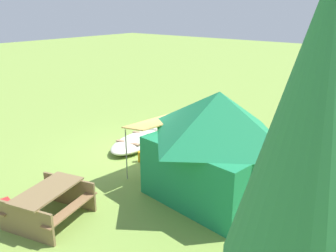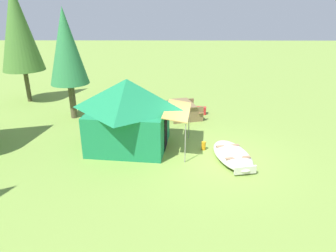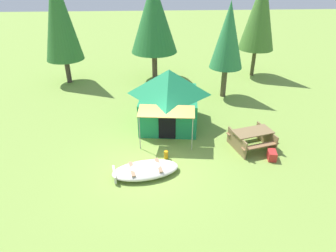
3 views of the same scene
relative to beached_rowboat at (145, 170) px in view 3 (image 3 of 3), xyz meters
name	(u,v)px [view 3 (image 3 of 3)]	position (x,y,z in m)	size (l,w,h in m)	color
ground_plane	(151,164)	(0.22, 0.62, -0.19)	(80.00, 80.00, 0.00)	olive
beached_rowboat	(145,170)	(0.00, 0.00, 0.00)	(2.70, 1.65, 0.37)	beige
canvas_cabin_tent	(169,97)	(1.13, 3.93, 1.25)	(3.17, 4.24, 2.77)	#1C824D
picnic_table	(252,137)	(4.53, 1.61, 0.30)	(1.99, 1.88, 0.79)	olive
cooler_box	(272,155)	(5.11, 0.68, -0.01)	(0.50, 0.31, 0.37)	red
fuel_can	(166,155)	(0.84, 0.98, -0.02)	(0.17, 0.17, 0.34)	orange
pine_tree_back_left	(260,12)	(7.32, 10.62, 3.96)	(2.30, 2.30, 6.48)	#484529
pine_tree_back_right	(59,15)	(-5.05, 10.01, 4.03)	(2.32, 2.32, 6.93)	#443831
pine_tree_far_center	(154,17)	(0.58, 10.42, 3.81)	(2.96, 2.96, 6.21)	brown
pine_tree_side	(228,36)	(4.52, 7.17, 3.30)	(1.84, 1.84, 5.29)	brown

